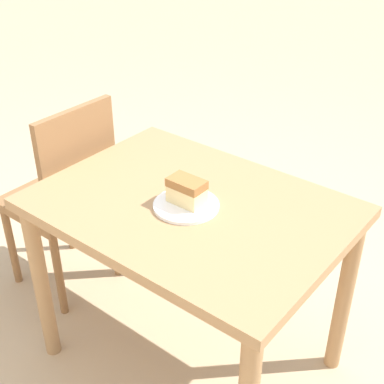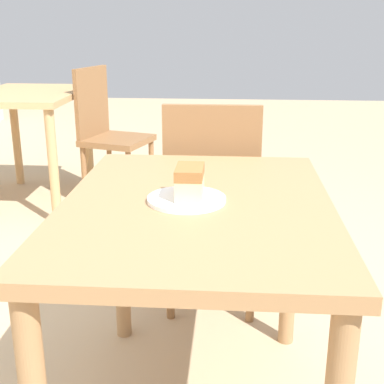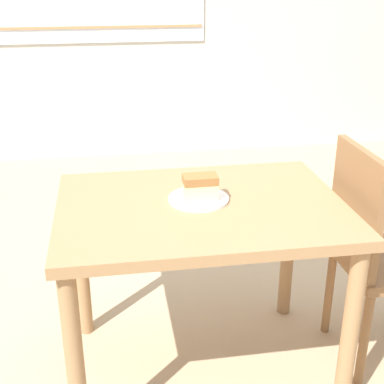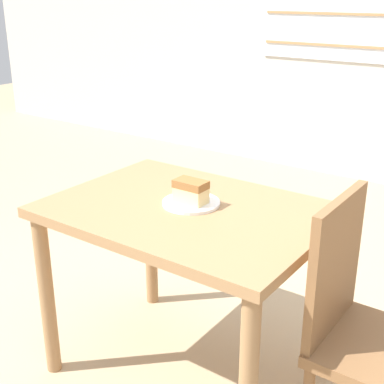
{
  "view_description": "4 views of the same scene",
  "coord_description": "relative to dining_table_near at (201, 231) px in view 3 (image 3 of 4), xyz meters",
  "views": [
    {
      "loc": [
        -1.1,
        1.38,
        1.72
      ],
      "look_at": [
        -0.14,
        0.17,
        0.78
      ],
      "focal_mm": 50.0,
      "sensor_mm": 36.0,
      "label": 1
    },
    {
      "loc": [
        -1.56,
        0.1,
        1.24
      ],
      "look_at": [
        -0.16,
        0.21,
        0.78
      ],
      "focal_mm": 50.0,
      "sensor_mm": 36.0,
      "label": 2
    },
    {
      "loc": [
        -0.47,
        -1.54,
        1.53
      ],
      "look_at": [
        -0.19,
        0.18,
        0.8
      ],
      "focal_mm": 50.0,
      "sensor_mm": 36.0,
      "label": 3
    },
    {
      "loc": [
        0.94,
        -1.31,
        1.51
      ],
      "look_at": [
        -0.13,
        0.2,
        0.81
      ],
      "focal_mm": 50.0,
      "sensor_mm": 36.0,
      "label": 4
    }
  ],
  "objects": [
    {
      "name": "dining_table_near",
      "position": [
        0.0,
        0.0,
        0.0
      ],
      "size": [
        1.03,
        0.75,
        0.75
      ],
      "color": "#9E754C",
      "rests_on": "ground_plane"
    },
    {
      "name": "chair_near_window",
      "position": [
        0.71,
        -0.02,
        -0.13
      ],
      "size": [
        0.4,
        0.4,
        0.93
      ],
      "rotation": [
        0.0,
        0.0,
        1.57
      ],
      "color": "brown",
      "rests_on": "ground_plane"
    },
    {
      "name": "plate",
      "position": [
        -0.0,
        0.03,
        0.12
      ],
      "size": [
        0.22,
        0.22,
        0.01
      ],
      "color": "white",
      "rests_on": "dining_table_near"
    },
    {
      "name": "cake_slice",
      "position": [
        -0.0,
        0.02,
        0.17
      ],
      "size": [
        0.12,
        0.08,
        0.09
      ],
      "color": "#E5CC89",
      "rests_on": "plate"
    }
  ]
}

